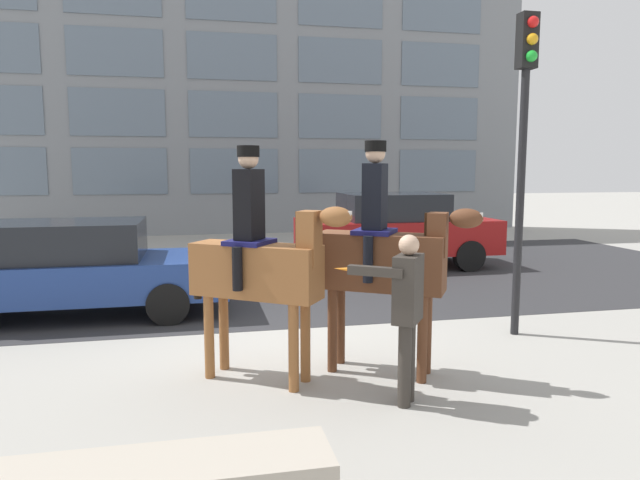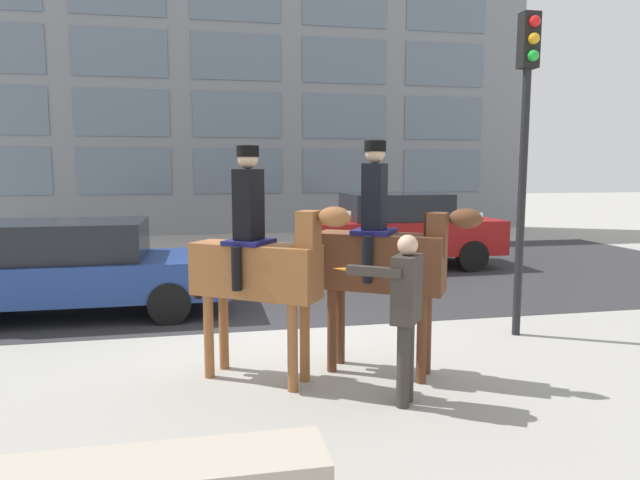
{
  "view_description": "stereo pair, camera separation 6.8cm",
  "coord_description": "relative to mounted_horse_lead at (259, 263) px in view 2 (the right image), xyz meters",
  "views": [
    {
      "loc": [
        -1.27,
        -7.47,
        2.34
      ],
      "look_at": [
        0.15,
        -0.84,
        1.47
      ],
      "focal_mm": 32.0,
      "sensor_mm": 36.0,
      "label": 1
    },
    {
      "loc": [
        -1.2,
        -7.48,
        2.34
      ],
      "look_at": [
        0.15,
        -0.84,
        1.47
      ],
      "focal_mm": 32.0,
      "sensor_mm": 36.0,
      "label": 2
    }
  ],
  "objects": [
    {
      "name": "street_car_far_lane",
      "position": [
        3.89,
        6.58,
        -0.42
      ],
      "size": [
        4.58,
        2.06,
        1.74
      ],
      "color": "maroon",
      "rests_on": "ground_plane"
    },
    {
      "name": "ground_plane",
      "position": [
        0.64,
        1.39,
        -1.32
      ],
      "size": [
        80.0,
        80.0,
        0.0
      ],
      "primitive_type": "plane",
      "color": "#9E9B93"
    },
    {
      "name": "pedestrian_bystander",
      "position": [
        1.33,
        -0.94,
        -0.32
      ],
      "size": [
        0.9,
        0.5,
        1.7
      ],
      "rotation": [
        0.0,
        0.0,
        2.53
      ],
      "color": "#332D28",
      "rests_on": "ground_plane"
    },
    {
      "name": "traffic_light",
      "position": [
        3.7,
        0.99,
        1.59
      ],
      "size": [
        0.24,
        0.29,
        4.36
      ],
      "color": "black",
      "rests_on": "ground_plane"
    },
    {
      "name": "street_car_near_lane",
      "position": [
        -2.63,
        3.37,
        -0.54
      ],
      "size": [
        4.78,
        1.89,
        1.5
      ],
      "color": "navy",
      "rests_on": "ground_plane"
    },
    {
      "name": "office_building_facade",
      "position": [
        0.64,
        14.39,
        6.44
      ],
      "size": [
        21.69,
        0.33,
        15.5
      ],
      "color": "gray",
      "rests_on": "ground_plane"
    },
    {
      "name": "mounted_horse_companion",
      "position": [
        1.39,
        -0.06,
        0.04
      ],
      "size": [
        1.71,
        1.23,
        2.63
      ],
      "rotation": [
        0.0,
        0.0,
        -0.55
      ],
      "color": "#59331E",
      "rests_on": "ground_plane"
    },
    {
      "name": "mounted_horse_lead",
      "position": [
        0.0,
        0.0,
        0.0
      ],
      "size": [
        1.68,
        1.28,
        2.57
      ],
      "rotation": [
        0.0,
        0.0,
        -0.6
      ],
      "color": "brown",
      "rests_on": "ground_plane"
    },
    {
      "name": "road_surface",
      "position": [
        0.64,
        6.14,
        -1.31
      ],
      "size": [
        21.69,
        8.5,
        0.01
      ],
      "color": "#2D2D30",
      "rests_on": "ground_plane"
    }
  ]
}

